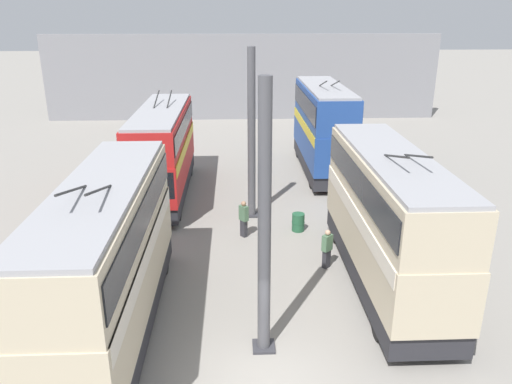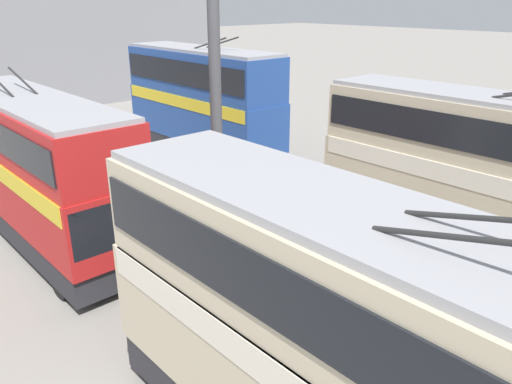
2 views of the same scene
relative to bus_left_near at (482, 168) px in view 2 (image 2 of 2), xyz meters
name	(u,v)px [view 2 (image 2 of 2)]	position (x,y,z in m)	size (l,w,h in m)	color
support_column_far	(216,118)	(6.69, 4.69, 1.10)	(0.68, 0.68, 8.16)	#4C4C51
bus_left_near	(482,168)	(0.00, 0.00, 0.00)	(9.97, 2.54, 5.63)	black
bus_left_far	(202,98)	(13.81, 0.00, 0.21)	(9.44, 2.54, 6.01)	black
bus_right_near	(368,357)	(-2.69, 9.38, -0.02)	(10.23, 2.54, 5.60)	black
bus_right_far	(38,162)	(9.86, 9.38, -0.11)	(10.06, 2.54, 5.43)	black
person_by_left_row	(403,235)	(1.22, 1.91, -2.00)	(0.46, 0.47, 1.63)	#2D2D33
person_aisle_midway	(257,232)	(4.26, 5.13, -1.95)	(0.48, 0.45, 1.71)	#2D2D33
oil_drum	(301,218)	(4.78, 2.60, -2.43)	(0.61, 0.61, 0.84)	#235638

